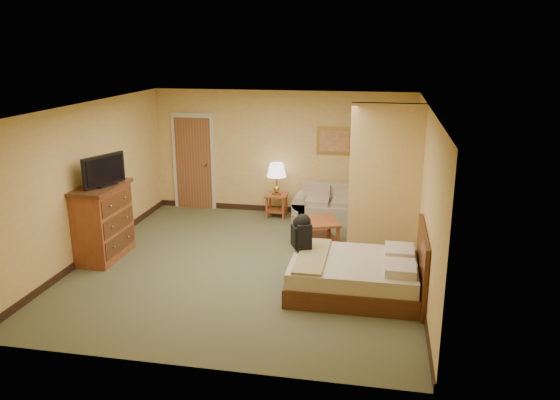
% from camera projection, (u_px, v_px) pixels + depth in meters
% --- Properties ---
extents(floor, '(6.00, 6.00, 0.00)m').
position_uv_depth(floor, '(249.00, 265.00, 9.03)').
color(floor, '#525537').
rests_on(floor, ground).
extents(ceiling, '(6.00, 6.00, 0.00)m').
position_uv_depth(ceiling, '(246.00, 107.00, 8.31)').
color(ceiling, white).
rests_on(ceiling, back_wall).
extents(back_wall, '(5.50, 0.02, 2.60)m').
position_uv_depth(back_wall, '(282.00, 153.00, 11.50)').
color(back_wall, '#DBB15D').
rests_on(back_wall, floor).
extents(left_wall, '(0.02, 6.00, 2.60)m').
position_uv_depth(left_wall, '(89.00, 181.00, 9.16)').
color(left_wall, '#DBB15D').
rests_on(left_wall, floor).
extents(right_wall, '(0.02, 6.00, 2.60)m').
position_uv_depth(right_wall, '(426.00, 198.00, 8.18)').
color(right_wall, '#DBB15D').
rests_on(right_wall, floor).
extents(partition, '(1.20, 0.15, 2.60)m').
position_uv_depth(partition, '(385.00, 181.00, 9.16)').
color(partition, '#DBB15D').
rests_on(partition, floor).
extents(door, '(0.94, 0.16, 2.10)m').
position_uv_depth(door, '(194.00, 162.00, 11.89)').
color(door, beige).
rests_on(door, floor).
extents(baseboard, '(5.50, 0.02, 0.12)m').
position_uv_depth(baseboard, '(282.00, 209.00, 11.83)').
color(baseboard, black).
rests_on(baseboard, floor).
extents(loveseat, '(1.51, 0.70, 0.76)m').
position_uv_depth(loveseat, '(331.00, 209.00, 11.18)').
color(loveseat, tan).
rests_on(loveseat, floor).
extents(side_table, '(0.44, 0.44, 0.49)m').
position_uv_depth(side_table, '(277.00, 202.00, 11.45)').
color(side_table, brown).
rests_on(side_table, floor).
extents(table_lamp, '(0.40, 0.40, 0.66)m').
position_uv_depth(table_lamp, '(277.00, 171.00, 11.26)').
color(table_lamp, '#A8813E').
rests_on(table_lamp, side_table).
extents(coffee_table, '(0.94, 0.94, 0.47)m').
position_uv_depth(coffee_table, '(316.00, 227.00, 9.81)').
color(coffee_table, brown).
rests_on(coffee_table, floor).
extents(wall_picture, '(0.73, 0.04, 0.57)m').
position_uv_depth(wall_picture, '(334.00, 141.00, 11.19)').
color(wall_picture, '#B78E3F').
rests_on(wall_picture, back_wall).
extents(dresser, '(0.63, 1.19, 1.27)m').
position_uv_depth(dresser, '(103.00, 222.00, 9.16)').
color(dresser, brown).
rests_on(dresser, floor).
extents(tv, '(0.35, 0.81, 0.52)m').
position_uv_depth(tv, '(104.00, 171.00, 8.89)').
color(tv, black).
rests_on(tv, dresser).
extents(bed, '(1.92, 1.58, 1.02)m').
position_uv_depth(bed, '(358.00, 275.00, 7.96)').
color(bed, '#452210').
rests_on(bed, floor).
extents(backpack, '(0.33, 0.38, 0.56)m').
position_uv_depth(backpack, '(302.00, 231.00, 8.25)').
color(backpack, black).
rests_on(backpack, bed).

